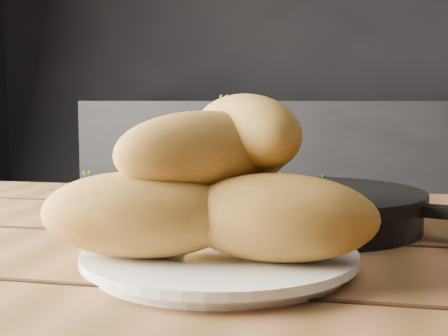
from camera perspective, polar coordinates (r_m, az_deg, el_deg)
plate at (r=0.57m, az=-0.43°, el=-8.34°), size 0.25×0.25×0.02m
bread_rolls at (r=0.56m, az=-0.53°, el=-1.42°), size 0.29×0.24×0.14m
skillet at (r=0.76m, az=7.87°, el=-3.63°), size 0.40×0.28×0.05m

